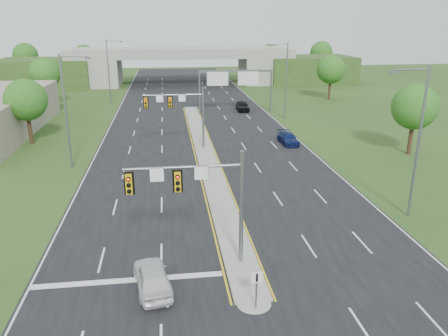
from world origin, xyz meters
TOP-DOWN VIEW (x-y plane):
  - ground at (0.00, 0.00)m, footprint 240.00×240.00m
  - road at (0.00, 35.00)m, footprint 24.00×160.00m
  - median at (0.00, 23.00)m, footprint 2.00×54.00m
  - median_nose at (0.00, -4.00)m, footprint 2.00×2.00m
  - lane_markings at (-0.60, 28.91)m, footprint 23.72×160.00m
  - signal_mast_near at (-2.26, -0.07)m, footprint 6.62×0.60m
  - signal_mast_far at (-2.26, 24.93)m, footprint 6.62×0.60m
  - keep_right_sign at (0.00, -4.53)m, footprint 0.60×0.13m
  - sign_gantry at (6.68, 44.92)m, footprint 11.58×0.44m
  - overpass at (0.00, 80.00)m, footprint 80.00×14.00m
  - lightpole_l_mid at (-13.30, 20.00)m, footprint 2.85×0.25m
  - lightpole_l_far at (-13.30, 55.00)m, footprint 2.85×0.25m
  - lightpole_r_near at (13.30, 5.00)m, footprint 2.85×0.25m
  - lightpole_r_far at (13.30, 40.00)m, footprint 2.85×0.25m
  - tree_l_near at (-20.00, 30.00)m, footprint 4.80×4.80m
  - tree_l_mid at (-24.00, 55.00)m, footprint 5.20×5.20m
  - tree_r_near at (22.00, 20.00)m, footprint 4.80×4.80m
  - tree_r_mid at (26.00, 55.00)m, footprint 5.20×5.20m
  - tree_back_a at (-38.00, 94.00)m, footprint 6.00×6.00m
  - tree_back_b at (-24.00, 94.00)m, footprint 5.60×5.60m
  - tree_back_c at (24.00, 94.00)m, footprint 5.60×5.60m
  - tree_back_d at (38.00, 94.00)m, footprint 6.00×6.00m
  - car_white at (-5.14, -2.00)m, footprint 2.44×4.55m
  - car_far_b at (10.11, 25.87)m, footprint 1.91×4.42m
  - car_far_c at (8.27, 46.60)m, footprint 2.01×4.66m

SIDE VIEW (x-z plane):
  - ground at x=0.00m, z-range 0.00..0.00m
  - road at x=0.00m, z-range 0.00..0.02m
  - lane_markings at x=-0.60m, z-range 0.02..0.03m
  - median at x=0.00m, z-range 0.02..0.18m
  - median_nose at x=0.00m, z-range 0.02..0.18m
  - car_far_b at x=10.11m, z-range 0.02..1.29m
  - car_white at x=-5.14m, z-range 0.02..1.49m
  - car_far_c at x=8.27m, z-range 0.02..1.58m
  - keep_right_sign at x=0.00m, z-range 0.42..2.62m
  - overpass at x=0.00m, z-range -0.50..7.60m
  - signal_mast_near at x=-2.26m, z-range 1.23..8.23m
  - signal_mast_far at x=-2.26m, z-range 1.23..8.23m
  - tree_l_near at x=-20.00m, z-range 1.38..8.98m
  - tree_r_near at x=22.00m, z-range 1.38..8.98m
  - sign_gantry at x=6.68m, z-range 1.90..8.58m
  - tree_l_mid at x=-24.00m, z-range 1.44..9.57m
  - tree_r_mid at x=26.00m, z-range 1.44..9.57m
  - tree_back_b at x=-24.00m, z-range 1.35..9.67m
  - tree_back_c at x=24.00m, z-range 1.35..9.67m
  - tree_back_a at x=-38.00m, z-range 1.41..10.26m
  - tree_back_d at x=38.00m, z-range 1.41..10.26m
  - lightpole_l_mid at x=-13.30m, z-range 0.60..11.60m
  - lightpole_l_far at x=-13.30m, z-range 0.60..11.60m
  - lightpole_r_near at x=13.30m, z-range 0.60..11.60m
  - lightpole_r_far at x=13.30m, z-range 0.60..11.60m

